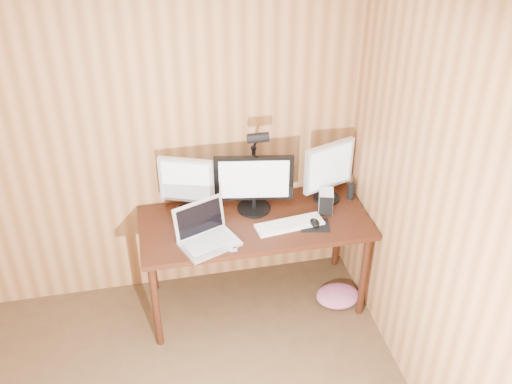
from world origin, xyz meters
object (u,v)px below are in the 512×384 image
object	(u,v)px
keyboard	(290,224)
phone	(233,246)
monitor_center	(254,183)
laptop	(205,233)
speaker	(351,191)
desk_lamp	(256,155)
monitor_left	(187,184)
desk	(253,229)
hard_drive	(326,201)
monitor_right	(329,170)
mouse	(315,223)

from	to	relation	value
keyboard	phone	size ratio (longest dim) A/B	4.75
monitor_center	laptop	bearing A→B (deg)	-132.72
speaker	desk_lamp	distance (m)	0.78
monitor_left	desk_lamp	bearing A→B (deg)	24.69
desk	monitor_center	world-z (taller)	monitor_center
hard_drive	phone	world-z (taller)	hard_drive
monitor_right	phone	xyz separation A→B (m)	(-0.78, -0.42, -0.24)
monitor_center	laptop	size ratio (longest dim) A/B	1.24
keyboard	hard_drive	distance (m)	0.33
monitor_left	desk_lamp	world-z (taller)	desk_lamp
monitor_right	mouse	size ratio (longest dim) A/B	4.31
phone	desk_lamp	size ratio (longest dim) A/B	0.16
laptop	phone	world-z (taller)	laptop
desk	hard_drive	size ratio (longest dim) A/B	9.61
desk	monitor_center	size ratio (longest dim) A/B	2.91
desk	monitor_right	bearing A→B (deg)	8.75
hard_drive	phone	xyz separation A→B (m)	(-0.72, -0.28, -0.07)
desk	phone	distance (m)	0.41
keyboard	monitor_center	bearing A→B (deg)	121.19
monitor_left	phone	distance (m)	0.57
keyboard	desk	bearing A→B (deg)	133.79
keyboard	hard_drive	xyz separation A→B (m)	(0.30, 0.13, 0.07)
keyboard	phone	world-z (taller)	keyboard
monitor_center	keyboard	xyz separation A→B (m)	(0.20, -0.25, -0.21)
monitor_right	keyboard	distance (m)	0.50
monitor_right	laptop	bearing A→B (deg)	178.96
monitor_center	monitor_left	xyz separation A→B (m)	(-0.47, 0.06, 0.01)
monitor_right	hard_drive	distance (m)	0.23
monitor_center	laptop	distance (m)	0.52
monitor_left	keyboard	distance (m)	0.77
monitor_right	speaker	bearing A→B (deg)	-29.01
laptop	phone	distance (m)	0.20
desk	keyboard	bearing A→B (deg)	-38.75
monitor_left	speaker	size ratio (longest dim) A/B	3.53
keyboard	mouse	bearing A→B (deg)	-17.65
phone	laptop	bearing A→B (deg)	150.78
mouse	hard_drive	distance (m)	0.21
keyboard	monitor_right	bearing A→B (deg)	29.93
monitor_center	monitor_right	world-z (taller)	monitor_right
monitor_left	monitor_right	xyz separation A→B (m)	(1.02, -0.04, 0.01)
monitor_left	laptop	distance (m)	0.40
mouse	speaker	bearing A→B (deg)	55.23
speaker	desk	bearing A→B (deg)	-175.45
monitor_left	keyboard	bearing A→B (deg)	-3.49
laptop	keyboard	bearing A→B (deg)	-17.13
monitor_left	mouse	size ratio (longest dim) A/B	4.08
keyboard	mouse	xyz separation A→B (m)	(0.17, -0.03, 0.01)
hard_drive	monitor_right	bearing A→B (deg)	85.75
monitor_left	phone	size ratio (longest dim) A/B	4.22
hard_drive	speaker	bearing A→B (deg)	42.89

